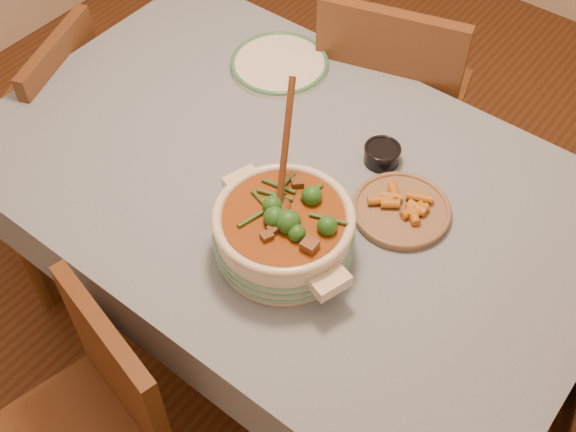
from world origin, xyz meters
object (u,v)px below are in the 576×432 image
object	(u,v)px
chair_far	(390,99)
condiment_bowl	(382,153)
white_plate	(280,64)
chair_left	(52,124)
stew_casserole	(284,228)
dining_table	(287,199)
chair_near	(93,422)
fried_plate	(401,209)

from	to	relation	value
chair_far	condiment_bowl	bearing A→B (deg)	100.66
white_plate	chair_far	xyz separation A→B (m)	(0.23, 0.30, -0.23)
white_plate	chair_left	world-z (taller)	chair_left
stew_casserole	white_plate	distance (m)	0.69
dining_table	chair_near	size ratio (longest dim) A/B	2.01
chair_left	fried_plate	bearing A→B (deg)	77.32
dining_table	condiment_bowl	xyz separation A→B (m)	(0.16, 0.20, 0.12)
stew_casserole	condiment_bowl	world-z (taller)	stew_casserole
stew_casserole	chair_left	distance (m)	1.14
condiment_bowl	fried_plate	bearing A→B (deg)	-41.20
chair_left	stew_casserole	bearing A→B (deg)	64.08
dining_table	stew_casserole	distance (m)	0.30
dining_table	stew_casserole	xyz separation A→B (m)	(0.14, -0.20, 0.17)
fried_plate	chair_left	distance (m)	1.28
dining_table	chair_near	distance (m)	0.75
condiment_bowl	chair_left	size ratio (longest dim) A/B	0.13
dining_table	white_plate	world-z (taller)	white_plate
condiment_bowl	chair_near	bearing A→B (deg)	-101.97
condiment_bowl	chair_far	size ratio (longest dim) A/B	0.11
stew_casserole	fried_plate	world-z (taller)	stew_casserole
white_plate	chair_far	distance (m)	0.44
fried_plate	dining_table	bearing A→B (deg)	-165.81
white_plate	chair_near	bearing A→B (deg)	-76.26
fried_plate	stew_casserole	bearing A→B (deg)	-120.51
white_plate	fried_plate	size ratio (longest dim) A/B	1.17
dining_table	fried_plate	bearing A→B (deg)	14.19
chair_left	white_plate	bearing A→B (deg)	103.29
chair_near	chair_left	size ratio (longest dim) A/B	1.00
dining_table	chair_left	size ratio (longest dim) A/B	2.02
fried_plate	chair_far	world-z (taller)	chair_far
chair_near	chair_left	world-z (taller)	chair_near
condiment_bowl	chair_left	bearing A→B (deg)	-165.20
fried_plate	chair_left	world-z (taller)	chair_left
dining_table	condiment_bowl	bearing A→B (deg)	50.46
white_plate	condiment_bowl	distance (m)	0.48
chair_far	fried_plate	bearing A→B (deg)	106.40
chair_left	dining_table	bearing A→B (deg)	75.20
dining_table	white_plate	size ratio (longest dim) A/B	5.35
dining_table	fried_plate	world-z (taller)	fried_plate
white_plate	chair_near	xyz separation A→B (m)	(0.26, -1.06, -0.30)
fried_plate	chair_far	bearing A→B (deg)	123.08
stew_casserole	condiment_bowl	size ratio (longest dim) A/B	3.93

